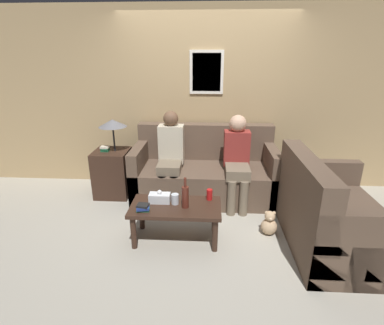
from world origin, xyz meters
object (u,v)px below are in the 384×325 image
object	(u,v)px
person_left	(171,154)
teddy_bear	(269,224)
couch_main	(205,173)
person_right	(237,157)
drinking_glass	(175,199)
couch_side	(331,218)
coffee_table	(176,211)
wine_bottle	(185,196)

from	to	relation	value
person_left	teddy_bear	bearing A→B (deg)	-34.23
couch_main	person_right	world-z (taller)	person_right
teddy_bear	drinking_glass	bearing A→B (deg)	-173.67
person_right	couch_side	bearing A→B (deg)	-46.21
couch_main	person_right	size ratio (longest dim) A/B	1.64
coffee_table	teddy_bear	size ratio (longest dim) A/B	3.36
person_right	wine_bottle	bearing A→B (deg)	-122.81
couch_side	teddy_bear	distance (m)	0.65
person_left	couch_main	bearing A→B (deg)	16.88
person_left	coffee_table	bearing A→B (deg)	-80.03
person_right	teddy_bear	xyz separation A→B (m)	(0.33, -0.76, -0.54)
coffee_table	teddy_bear	distance (m)	1.08
person_left	person_right	distance (m)	0.90
wine_bottle	teddy_bear	bearing A→B (deg)	11.27
couch_main	couch_side	xyz separation A→B (m)	(1.34, -1.16, 0.00)
couch_main	person_left	xyz separation A→B (m)	(-0.46, -0.14, 0.34)
wine_bottle	teddy_bear	world-z (taller)	wine_bottle
drinking_glass	person_left	bearing A→B (deg)	99.85
coffee_table	drinking_glass	distance (m)	0.13
couch_side	wine_bottle	world-z (taller)	couch_side
couch_main	drinking_glass	bearing A→B (deg)	-105.39
person_right	teddy_bear	bearing A→B (deg)	-66.63
coffee_table	person_left	distance (m)	1.06
couch_main	couch_side	bearing A→B (deg)	-40.94
couch_side	person_left	world-z (taller)	person_left
couch_main	couch_side	distance (m)	1.77
person_left	drinking_glass	bearing A→B (deg)	-80.15
couch_main	person_left	size ratio (longest dim) A/B	1.60
couch_main	coffee_table	distance (m)	1.17
couch_main	couch_side	world-z (taller)	same
drinking_glass	couch_main	bearing A→B (deg)	74.61
couch_main	wine_bottle	bearing A→B (deg)	-98.98
person_left	teddy_bear	distance (m)	1.58
person_left	couch_side	bearing A→B (deg)	-29.51
wine_bottle	drinking_glass	distance (m)	0.15
coffee_table	drinking_glass	xyz separation A→B (m)	(-0.01, 0.04, 0.12)
person_right	couch_main	bearing A→B (deg)	153.73
drinking_glass	person_left	size ratio (longest dim) A/B	0.09
teddy_bear	wine_bottle	bearing A→B (deg)	-168.73
couch_side	person_left	size ratio (longest dim) A/B	1.12
couch_side	drinking_glass	xyz separation A→B (m)	(-1.64, 0.07, 0.13)
drinking_glass	teddy_bear	distance (m)	1.12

